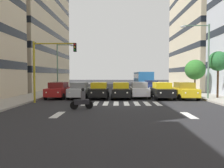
# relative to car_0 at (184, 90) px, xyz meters

# --- Properties ---
(ground_plane) EXTENTS (180.00, 180.00, 0.00)m
(ground_plane) POSITION_rel_car_0_xyz_m (6.69, 3.86, -0.89)
(ground_plane) COLOR #262628
(sidewalk_right) EXTENTS (3.37, 90.00, 0.15)m
(sidewalk_right) POSITION_rel_car_0_xyz_m (16.58, 3.86, -0.81)
(sidewalk_right) COLOR #9E998E
(sidewalk_right) RESTS_ON ground_plane
(building_left_block_0) EXTENTS (10.93, 18.97, 21.04)m
(building_left_block_0) POSITION_rel_car_0_xyz_m (-10.32, -18.18, 9.64)
(building_left_block_0) COLOR beige
(building_left_block_0) RESTS_ON ground_plane
(building_right_block_0) EXTENTS (10.93, 22.35, 26.02)m
(building_right_block_0) POSITION_rel_car_0_xyz_m (23.71, -16.49, 12.13)
(building_right_block_0) COLOR beige
(building_right_block_0) RESTS_ON ground_plane
(crosswalk_markings) EXTENTS (6.75, 2.80, 0.01)m
(crosswalk_markings) POSITION_rel_car_0_xyz_m (6.69, 3.86, -0.88)
(crosswalk_markings) COLOR silver
(crosswalk_markings) RESTS_ON ground_plane
(lane_arrow_0) EXTENTS (0.50, 2.20, 0.01)m
(lane_arrow_0) POSITION_rel_car_0_xyz_m (2.59, 9.36, -0.88)
(lane_arrow_0) COLOR silver
(lane_arrow_0) RESTS_ON ground_plane
(lane_arrow_1) EXTENTS (0.50, 2.20, 0.01)m
(lane_arrow_1) POSITION_rel_car_0_xyz_m (10.80, 9.36, -0.88)
(lane_arrow_1) COLOR silver
(lane_arrow_1) RESTS_ON ground_plane
(car_0) EXTENTS (2.02, 4.44, 1.72)m
(car_0) POSITION_rel_car_0_xyz_m (0.00, 0.00, 0.00)
(car_0) COLOR gold
(car_0) RESTS_ON ground_plane
(car_1) EXTENTS (2.02, 4.44, 1.72)m
(car_1) POSITION_rel_car_0_xyz_m (2.34, 0.02, 0.00)
(car_1) COLOR black
(car_1) RESTS_ON ground_plane
(car_2) EXTENTS (2.02, 4.44, 1.72)m
(car_2) POSITION_rel_car_0_xyz_m (4.64, -0.99, 0.00)
(car_2) COLOR silver
(car_2) RESTS_ON ground_plane
(car_3) EXTENTS (2.02, 4.44, 1.72)m
(car_3) POSITION_rel_car_0_xyz_m (6.67, -0.10, 0.00)
(car_3) COLOR black
(car_3) RESTS_ON ground_plane
(car_4) EXTENTS (2.02, 4.44, 1.72)m
(car_4) POSITION_rel_car_0_xyz_m (8.96, -0.13, 0.00)
(car_4) COLOR black
(car_4) RESTS_ON ground_plane
(car_5) EXTENTS (2.02, 4.44, 1.72)m
(car_5) POSITION_rel_car_0_xyz_m (11.10, -0.20, 0.00)
(car_5) COLOR #B2B7BC
(car_5) RESTS_ON ground_plane
(car_6) EXTENTS (2.02, 4.44, 1.72)m
(car_6) POSITION_rel_car_0_xyz_m (13.39, -0.28, 0.00)
(car_6) COLOR maroon
(car_6) RESTS_ON ground_plane
(car_row2_0) EXTENTS (2.02, 4.44, 1.72)m
(car_row2_0) POSITION_rel_car_0_xyz_m (2.12, -8.65, 0.00)
(car_row2_0) COLOR navy
(car_row2_0) RESTS_ON ground_plane
(bus_behind_traffic) EXTENTS (2.78, 10.50, 3.00)m
(bus_behind_traffic) POSITION_rel_car_0_xyz_m (2.34, -17.57, 0.97)
(bus_behind_traffic) COLOR #286BAD
(bus_behind_traffic) RESTS_ON ground_plane
(motorcycle_with_rider) EXTENTS (1.65, 0.61, 1.57)m
(motorcycle_with_rider) POSITION_rel_car_0_xyz_m (9.62, 7.05, -0.24)
(motorcycle_with_rider) COLOR black
(motorcycle_with_rider) RESTS_ON ground_plane
(traffic_light_gantry) EXTENTS (3.90, 0.36, 5.50)m
(traffic_light_gantry) POSITION_rel_car_0_xyz_m (13.41, 3.54, 2.78)
(traffic_light_gantry) COLOR #AD991E
(traffic_light_gantry) RESTS_ON ground_plane
(street_lamp_left) EXTENTS (2.93, 0.28, 7.43)m
(street_lamp_left) POSITION_rel_car_0_xyz_m (-1.65, 0.78, 3.79)
(street_lamp_left) COLOR #4C6B56
(street_lamp_left) RESTS_ON sidewalk_left
(street_lamp_right) EXTENTS (2.50, 0.28, 6.72)m
(street_lamp_right) POSITION_rel_car_0_xyz_m (15.10, -7.63, 3.36)
(street_lamp_right) COLOR #4C6B56
(street_lamp_right) RESTS_ON sidewalk_right
(street_tree_0) EXTENTS (2.03, 2.03, 4.79)m
(street_tree_0) POSITION_rel_car_0_xyz_m (-3.38, 0.12, 3.01)
(street_tree_0) COLOR #513823
(street_tree_0) RESTS_ON sidewalk_left
(street_tree_1) EXTENTS (2.55, 2.55, 4.30)m
(street_tree_1) POSITION_rel_car_0_xyz_m (-2.90, -5.16, 2.28)
(street_tree_1) COLOR #513823
(street_tree_1) RESTS_ON sidewalk_left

